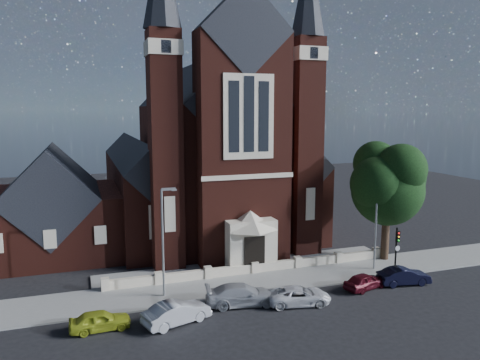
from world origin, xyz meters
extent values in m
plane|color=black|center=(0.00, 15.00, 0.00)|extent=(120.00, 120.00, 0.00)
cube|color=gray|center=(0.00, 4.50, 0.00)|extent=(60.00, 5.00, 0.12)
cube|color=gray|center=(0.00, 8.50, 0.00)|extent=(26.00, 3.00, 0.14)
cube|color=beige|center=(0.00, 6.50, 0.00)|extent=(24.00, 0.40, 0.90)
cube|color=#451A12|center=(0.00, 25.00, 7.00)|extent=(10.00, 30.00, 14.00)
cube|color=black|center=(0.00, 25.00, 14.00)|extent=(10.00, 30.20, 10.00)
cube|color=#451A12|center=(-7.50, 24.00, 4.00)|extent=(5.00, 26.00, 8.00)
cube|color=#451A12|center=(7.50, 24.00, 4.00)|extent=(5.00, 26.00, 8.00)
cube|color=black|center=(-7.50, 24.00, 8.00)|extent=(5.01, 26.20, 5.01)
cube|color=black|center=(7.50, 24.00, 8.00)|extent=(5.01, 26.20, 5.01)
cube|color=#451A12|center=(0.00, 9.50, 10.00)|extent=(8.00, 3.00, 20.00)
cube|color=black|center=(0.00, 9.50, 20.00)|extent=(8.00, 3.20, 8.00)
cube|color=beige|center=(0.00, 7.95, 13.00)|extent=(4.40, 0.15, 7.00)
cube|color=black|center=(0.00, 7.88, 13.20)|extent=(0.90, 0.08, 6.20)
cube|color=beige|center=(0.00, 7.50, 2.20)|extent=(4.20, 2.00, 4.40)
cube|color=black|center=(0.00, 6.45, 1.60)|extent=(1.80, 0.12, 3.20)
cone|color=beige|center=(0.00, 7.50, 4.40)|extent=(4.60, 4.60, 1.60)
cube|color=#451A12|center=(-6.50, 10.50, 10.00)|extent=(2.60, 2.60, 20.00)
cube|color=beige|center=(-6.50, 10.50, 18.50)|extent=(2.80, 2.80, 1.20)
cube|color=#451A12|center=(6.50, 10.50, 10.00)|extent=(2.60, 2.60, 20.00)
cube|color=beige|center=(6.50, 10.50, 18.50)|extent=(2.80, 2.80, 1.20)
cube|color=#451A12|center=(-16.00, 18.00, 3.00)|extent=(12.00, 12.00, 6.00)
cube|color=black|center=(-16.00, 18.00, 6.00)|extent=(8.49, 12.20, 8.49)
cylinder|color=black|center=(12.50, 6.00, 2.50)|extent=(0.70, 0.70, 5.00)
sphere|color=black|center=(12.50, 6.00, 6.50)|extent=(6.40, 6.40, 6.40)
sphere|color=black|center=(12.90, 4.80, 8.50)|extent=(4.40, 4.40, 4.40)
cylinder|color=gray|center=(-8.00, 4.00, 4.00)|extent=(0.16, 0.16, 8.00)
cube|color=gray|center=(-7.50, 4.00, 8.00)|extent=(1.00, 0.15, 0.18)
cube|color=gray|center=(-7.10, 4.00, 7.92)|extent=(0.35, 0.22, 0.12)
cylinder|color=gray|center=(10.00, 4.00, 4.00)|extent=(0.16, 0.16, 8.00)
cube|color=gray|center=(10.50, 4.00, 8.00)|extent=(1.00, 0.15, 0.18)
cube|color=gray|center=(10.90, 4.00, 7.92)|extent=(0.35, 0.22, 0.12)
cylinder|color=black|center=(11.00, 2.50, 2.00)|extent=(0.14, 0.14, 4.00)
cube|color=black|center=(11.00, 2.35, 3.30)|extent=(0.28, 0.22, 0.90)
sphere|color=red|center=(11.00, 2.22, 3.60)|extent=(0.14, 0.14, 0.14)
sphere|color=#CC8C0C|center=(11.00, 2.22, 3.30)|extent=(0.14, 0.14, 0.14)
sphere|color=#0C9919|center=(11.00, 2.22, 3.00)|extent=(0.14, 0.14, 0.14)
imported|color=#A1B023|center=(-12.65, 0.15, 0.63)|extent=(3.76, 1.62, 1.26)
imported|color=#A7A9AE|center=(-7.95, -0.51, 0.73)|extent=(4.72, 2.89, 1.47)
imported|color=#A1A3A9|center=(-3.05, 0.88, 0.74)|extent=(5.37, 2.86, 1.48)
imported|color=white|center=(0.77, -0.32, 0.63)|extent=(4.84, 2.91, 1.26)
imported|color=#4D0D18|center=(6.80, 0.59, 0.62)|extent=(3.90, 2.39, 1.24)
imported|color=black|center=(10.22, 0.41, 0.67)|extent=(4.25, 2.01, 1.35)
camera|label=1|loc=(-13.33, -28.57, 13.60)|focal=35.00mm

